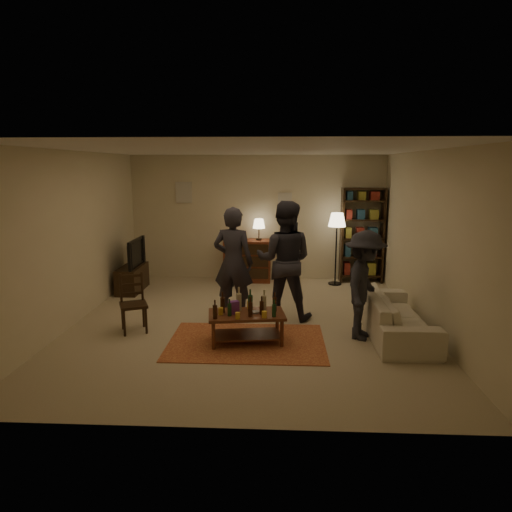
# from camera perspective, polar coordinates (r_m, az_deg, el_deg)

# --- Properties ---
(floor) EXTENTS (6.00, 6.00, 0.00)m
(floor) POSITION_cam_1_polar(r_m,az_deg,el_deg) (7.37, -0.96, -8.33)
(floor) COLOR #C6B793
(floor) RESTS_ON ground
(room_shell) EXTENTS (6.00, 6.00, 6.00)m
(room_shell) POSITION_cam_1_polar(r_m,az_deg,el_deg) (9.99, -3.60, 7.43)
(room_shell) COLOR beige
(room_shell) RESTS_ON ground
(rug) EXTENTS (2.20, 1.50, 0.01)m
(rug) POSITION_cam_1_polar(r_m,az_deg,el_deg) (6.59, -1.18, -10.69)
(rug) COLOR #993221
(rug) RESTS_ON ground
(coffee_table) EXTENTS (1.13, 0.72, 0.77)m
(coffee_table) POSITION_cam_1_polar(r_m,az_deg,el_deg) (6.46, -1.24, -7.54)
(coffee_table) COLOR brown
(coffee_table) RESTS_ON ground
(dining_chair) EXTENTS (0.51, 0.51, 0.90)m
(dining_chair) POSITION_cam_1_polar(r_m,az_deg,el_deg) (7.15, -15.14, -5.42)
(dining_chair) COLOR #311F10
(dining_chair) RESTS_ON ground
(tv_stand) EXTENTS (0.40, 1.00, 1.06)m
(tv_stand) POSITION_cam_1_polar(r_m,az_deg,el_deg) (9.43, -15.22, -1.94)
(tv_stand) COLOR #311F10
(tv_stand) RESTS_ON ground
(dresser) EXTENTS (1.00, 0.50, 1.36)m
(dresser) POSITION_cam_1_polar(r_m,az_deg,el_deg) (9.87, -1.05, -0.44)
(dresser) COLOR brown
(dresser) RESTS_ON ground
(bookshelf) EXTENTS (0.90, 0.34, 2.02)m
(bookshelf) POSITION_cam_1_polar(r_m,az_deg,el_deg) (9.97, 13.10, 2.65)
(bookshelf) COLOR #311F10
(bookshelf) RESTS_ON ground
(floor_lamp) EXTENTS (0.36, 0.36, 1.52)m
(floor_lamp) POSITION_cam_1_polar(r_m,az_deg,el_deg) (9.59, 10.08, 3.89)
(floor_lamp) COLOR black
(floor_lamp) RESTS_ON ground
(sofa) EXTENTS (0.81, 2.08, 0.61)m
(sofa) POSITION_cam_1_polar(r_m,az_deg,el_deg) (7.09, 16.98, -7.03)
(sofa) COLOR beige
(sofa) RESTS_ON ground
(person_left) EXTENTS (0.74, 0.56, 1.83)m
(person_left) POSITION_cam_1_polar(r_m,az_deg,el_deg) (7.45, -2.86, -0.83)
(person_left) COLOR #2A2931
(person_left) RESTS_ON ground
(person_right) EXTENTS (1.03, 0.86, 1.93)m
(person_right) POSITION_cam_1_polar(r_m,az_deg,el_deg) (7.37, 3.56, -0.56)
(person_right) COLOR #292931
(person_right) RESTS_ON ground
(person_by_sofa) EXTENTS (0.92, 1.16, 1.58)m
(person_by_sofa) POSITION_cam_1_polar(r_m,az_deg,el_deg) (6.70, 13.39, -3.58)
(person_by_sofa) COLOR #25262D
(person_by_sofa) RESTS_ON ground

